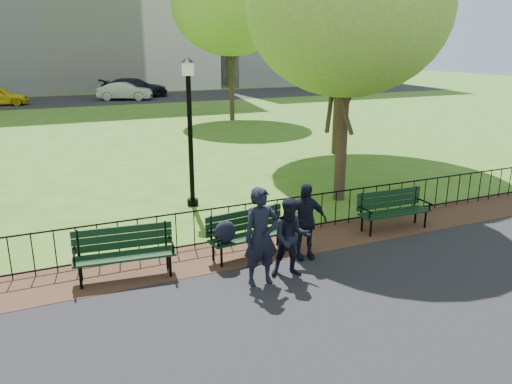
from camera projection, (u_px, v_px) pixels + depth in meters
name	position (u px, v px, depth m)	size (l,w,h in m)	color
ground	(277.00, 279.00, 9.52)	(120.00, 120.00, 0.00)	#3A6019
asphalt_path	(393.00, 384.00, 6.55)	(60.00, 9.20, 0.01)	black
dirt_strip	(246.00, 250.00, 10.83)	(60.00, 1.60, 0.01)	#362116
far_street	(82.00, 100.00, 40.11)	(70.00, 9.00, 0.01)	black
iron_fence	(237.00, 222.00, 11.13)	(24.06, 0.06, 1.00)	black
park_bench_main	(238.00, 230.00, 10.21)	(1.88, 0.78, 1.04)	black
park_bench_left_a	(124.00, 247.00, 9.44)	(1.92, 0.78, 1.06)	black
park_bench_right_a	(392.00, 206.00, 11.95)	(1.82, 0.64, 1.02)	black
lamppost	(190.00, 128.00, 13.27)	(0.36, 0.36, 3.99)	black
tree_near_e	(348.00, 9.00, 12.98)	(5.36, 5.36, 7.46)	#2D2116
tree_far_e	(231.00, 4.00, 27.93)	(6.71, 6.71, 9.35)	#2D2116
person_left	(261.00, 237.00, 9.07)	(0.67, 0.44, 1.85)	black
person_mid	(291.00, 238.00, 9.42)	(0.75, 0.39, 1.55)	black
person_right	(305.00, 221.00, 10.21)	(0.94, 0.39, 1.61)	black
sedan_silver	(125.00, 91.00, 40.03)	(1.48, 4.25, 1.40)	#ADB0B5
sedan_dark	(135.00, 88.00, 41.98)	(2.27, 5.58, 1.62)	black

